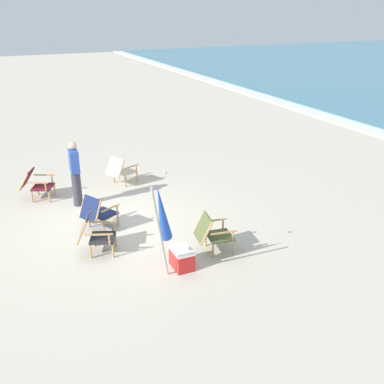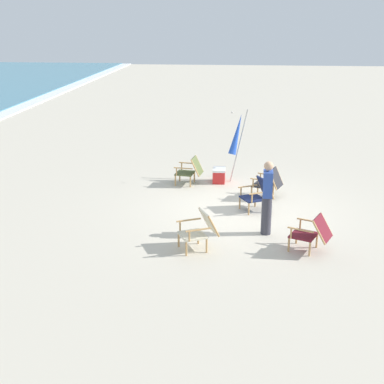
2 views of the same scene
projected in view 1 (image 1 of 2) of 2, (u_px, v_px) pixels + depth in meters
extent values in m
plane|color=beige|center=(114.00, 226.00, 10.07)|extent=(80.00, 80.00, 0.00)
cube|color=#28282D|center=(103.00, 238.00, 8.90)|extent=(0.66, 0.64, 0.04)
cube|color=#28282D|center=(84.00, 228.00, 8.79)|extent=(0.55, 0.42, 0.49)
cylinder|color=tan|center=(115.00, 239.00, 9.19)|extent=(0.04, 0.04, 0.32)
cylinder|color=tan|center=(113.00, 250.00, 8.76)|extent=(0.04, 0.04, 0.32)
cylinder|color=tan|center=(94.00, 239.00, 9.16)|extent=(0.04, 0.04, 0.32)
cylinder|color=tan|center=(91.00, 251.00, 8.73)|extent=(0.04, 0.04, 0.32)
cube|color=tan|center=(103.00, 222.00, 9.07)|extent=(0.23, 0.50, 0.02)
cylinder|color=tan|center=(112.00, 226.00, 9.12)|extent=(0.04, 0.04, 0.22)
cube|color=tan|center=(99.00, 235.00, 8.55)|extent=(0.23, 0.50, 0.02)
cylinder|color=tan|center=(109.00, 239.00, 8.61)|extent=(0.04, 0.04, 0.22)
cylinder|color=tan|center=(86.00, 222.00, 9.03)|extent=(0.13, 0.26, 0.49)
cylinder|color=tan|center=(82.00, 234.00, 8.56)|extent=(0.13, 0.26, 0.49)
cube|color=#515B33|center=(220.00, 236.00, 8.97)|extent=(0.58, 0.55, 0.04)
cube|color=#515B33|center=(203.00, 228.00, 8.78)|extent=(0.53, 0.33, 0.48)
cylinder|color=tan|center=(226.00, 236.00, 9.29)|extent=(0.04, 0.04, 0.32)
cylinder|color=tan|center=(234.00, 247.00, 8.88)|extent=(0.04, 0.04, 0.32)
cylinder|color=tan|center=(206.00, 239.00, 9.18)|extent=(0.04, 0.04, 0.32)
cylinder|color=tan|center=(213.00, 250.00, 8.76)|extent=(0.04, 0.04, 0.32)
cube|color=tan|center=(214.00, 220.00, 9.12)|extent=(0.11, 0.53, 0.02)
cylinder|color=tan|center=(223.00, 224.00, 9.21)|extent=(0.04, 0.04, 0.22)
cube|color=tan|center=(224.00, 233.00, 8.63)|extent=(0.11, 0.53, 0.02)
cylinder|color=tan|center=(233.00, 236.00, 8.72)|extent=(0.04, 0.04, 0.22)
cylinder|color=tan|center=(199.00, 222.00, 9.01)|extent=(0.08, 0.27, 0.49)
cylinder|color=tan|center=(207.00, 234.00, 8.56)|extent=(0.08, 0.27, 0.49)
cube|color=beige|center=(125.00, 172.00, 12.43)|extent=(0.68, 0.66, 0.04)
cube|color=beige|center=(115.00, 167.00, 12.08)|extent=(0.56, 0.46, 0.48)
cylinder|color=tan|center=(126.00, 173.00, 12.78)|extent=(0.04, 0.04, 0.32)
cylinder|color=tan|center=(137.00, 177.00, 12.50)|extent=(0.04, 0.04, 0.32)
cylinder|color=tan|center=(114.00, 177.00, 12.47)|extent=(0.04, 0.04, 0.32)
cylinder|color=tan|center=(125.00, 181.00, 12.20)|extent=(0.04, 0.04, 0.32)
cube|color=tan|center=(117.00, 162.00, 12.49)|extent=(0.26, 0.49, 0.02)
cylinder|color=tan|center=(123.00, 164.00, 12.67)|extent=(0.04, 0.04, 0.22)
cube|color=tan|center=(131.00, 167.00, 12.16)|extent=(0.26, 0.49, 0.02)
cylinder|color=tan|center=(136.00, 169.00, 12.34)|extent=(0.04, 0.04, 0.22)
cylinder|color=tan|center=(109.00, 165.00, 12.23)|extent=(0.15, 0.26, 0.48)
cylinder|color=tan|center=(121.00, 169.00, 11.93)|extent=(0.15, 0.26, 0.48)
cube|color=#19234C|center=(103.00, 214.00, 9.93)|extent=(0.68, 0.67, 0.04)
cube|color=#19234C|center=(90.00, 209.00, 9.59)|extent=(0.55, 0.44, 0.49)
cylinder|color=tan|center=(104.00, 214.00, 10.28)|extent=(0.04, 0.04, 0.32)
cylinder|color=tan|center=(118.00, 219.00, 10.02)|extent=(0.04, 0.04, 0.32)
cylinder|color=tan|center=(89.00, 221.00, 9.97)|extent=(0.04, 0.04, 0.32)
cylinder|color=tan|center=(104.00, 226.00, 9.70)|extent=(0.04, 0.04, 0.32)
cube|color=tan|center=(93.00, 202.00, 9.99)|extent=(0.28, 0.48, 0.02)
cylinder|color=tan|center=(100.00, 203.00, 10.17)|extent=(0.04, 0.04, 0.22)
cube|color=tan|center=(110.00, 208.00, 9.68)|extent=(0.28, 0.48, 0.02)
cylinder|color=tan|center=(117.00, 210.00, 9.86)|extent=(0.04, 0.04, 0.22)
cylinder|color=tan|center=(82.00, 206.00, 9.73)|extent=(0.15, 0.23, 0.49)
cylinder|color=tan|center=(98.00, 212.00, 9.45)|extent=(0.15, 0.23, 0.49)
cube|color=maroon|center=(43.00, 187.00, 11.39)|extent=(0.67, 0.65, 0.04)
cube|color=maroon|center=(27.00, 179.00, 11.30)|extent=(0.58, 0.48, 0.46)
cylinder|color=tan|center=(55.00, 189.00, 11.67)|extent=(0.04, 0.04, 0.32)
cylinder|color=tan|center=(49.00, 196.00, 11.24)|extent=(0.04, 0.04, 0.32)
cylinder|color=tan|center=(38.00, 189.00, 11.67)|extent=(0.04, 0.04, 0.32)
cylinder|color=tan|center=(32.00, 196.00, 11.23)|extent=(0.04, 0.04, 0.32)
cube|color=tan|center=(44.00, 175.00, 11.56)|extent=(0.25, 0.50, 0.02)
cylinder|color=tan|center=(52.00, 179.00, 11.61)|extent=(0.04, 0.04, 0.22)
cube|color=tan|center=(37.00, 183.00, 11.05)|extent=(0.25, 0.50, 0.02)
cylinder|color=tan|center=(46.00, 187.00, 11.09)|extent=(0.04, 0.04, 0.22)
cylinder|color=tan|center=(30.00, 175.00, 11.54)|extent=(0.16, 0.30, 0.46)
cylinder|color=tan|center=(23.00, 183.00, 11.07)|extent=(0.16, 0.30, 0.46)
cylinder|color=#B7B2A8|center=(160.00, 235.00, 7.59)|extent=(0.58, 0.50, 2.00)
cone|color=blue|center=(162.00, 213.00, 7.57)|extent=(0.59, 0.54, 1.16)
sphere|color=#B7B2A8|center=(165.00, 173.00, 7.52)|extent=(0.06, 0.06, 0.06)
cylinder|color=#383842|center=(77.00, 189.00, 10.97)|extent=(0.22, 0.22, 0.86)
cube|color=#2D4CA5|center=(74.00, 161.00, 10.70)|extent=(0.35, 0.21, 0.56)
sphere|color=tan|center=(72.00, 146.00, 10.55)|extent=(0.20, 0.20, 0.20)
cube|color=red|center=(182.00, 259.00, 8.42)|extent=(0.48, 0.34, 0.34)
cube|color=white|center=(182.00, 250.00, 8.35)|extent=(0.49, 0.35, 0.06)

